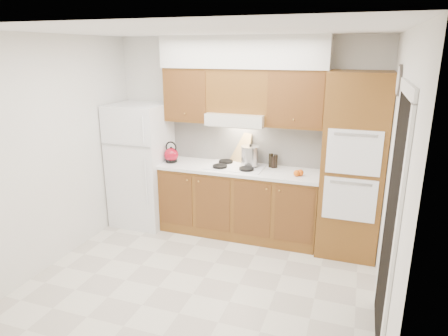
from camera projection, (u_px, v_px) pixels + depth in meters
name	position (u px, v px, depth m)	size (l,w,h in m)	color
floor	(205.00, 277.00, 4.43)	(3.60, 3.60, 0.00)	beige
ceiling	(201.00, 30.00, 3.69)	(3.60, 3.60, 0.00)	white
wall_back	(244.00, 136.00, 5.42)	(3.60, 0.02, 2.60)	white
wall_left	(59.00, 151.00, 4.62)	(0.02, 3.00, 2.60)	white
wall_right	(393.00, 184.00, 3.49)	(0.02, 3.00, 2.60)	white
fridge	(142.00, 165.00, 5.66)	(0.75, 0.72, 1.72)	white
base_cabinets	(239.00, 202.00, 5.38)	(2.11, 0.60, 0.90)	brown
countertop	(239.00, 169.00, 5.24)	(2.13, 0.62, 0.04)	white
backsplash	(246.00, 142.00, 5.42)	(2.11, 0.03, 0.56)	white
oven_cabinet	(353.00, 166.00, 4.73)	(0.70, 0.65, 2.20)	brown
upper_cab_left	(190.00, 95.00, 5.33)	(0.63, 0.33, 0.70)	brown
upper_cab_right	(297.00, 99.00, 4.89)	(0.73, 0.33, 0.70)	brown
range_hood	(238.00, 118.00, 5.14)	(0.75, 0.45, 0.15)	silver
upper_cab_over_hood	(239.00, 91.00, 5.10)	(0.75, 0.33, 0.55)	brown
soffit	(243.00, 52.00, 4.93)	(2.13, 0.36, 0.40)	silver
cooktop	(236.00, 167.00, 5.26)	(0.74, 0.50, 0.01)	white
doorway	(390.00, 226.00, 3.25)	(0.02, 0.90, 2.10)	black
wall_clock	(399.00, 80.00, 3.75)	(0.30, 0.30, 0.02)	#3F3833
kettle	(171.00, 155.00, 5.45)	(0.19, 0.19, 0.19)	maroon
cutting_board	(241.00, 148.00, 5.43)	(0.32, 0.02, 0.43)	#DDBC71
stock_pot	(250.00, 156.00, 5.22)	(0.23, 0.23, 0.24)	#B3B3B7
condiment_a	(276.00, 161.00, 5.20)	(0.05, 0.05, 0.18)	black
condiment_b	(271.00, 160.00, 5.23)	(0.06, 0.06, 0.18)	black
condiment_c	(273.00, 162.00, 5.21)	(0.05, 0.05, 0.15)	black
orange_near	(297.00, 173.00, 4.87)	(0.08, 0.08, 0.08)	orange
orange_far	(300.00, 173.00, 4.89)	(0.08, 0.08, 0.08)	#E3470B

